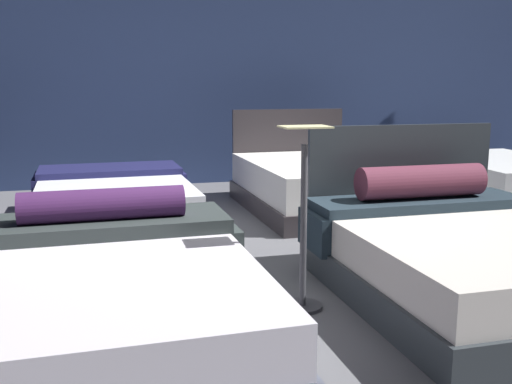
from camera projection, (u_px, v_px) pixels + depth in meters
name	position (u px, v px, depth m)	size (l,w,h in m)	color
ground_plane	(252.00, 252.00, 4.72)	(18.00, 18.00, 0.02)	#5B5B60
showroom_back_wall	(190.00, 52.00, 7.63)	(18.00, 0.06, 3.50)	navy
bed_1	(110.00, 291.00, 3.15)	(1.72, 2.16, 0.69)	#4A4E5C
bed_2	(467.00, 256.00, 3.69)	(1.69, 1.98, 1.03)	#2E3438
bed_5	(114.00, 200.00, 5.70)	(1.59, 2.08, 0.47)	#585760
bed_6	(318.00, 185.00, 6.23)	(1.54, 2.11, 1.04)	#2F2A2D
bed_7	(503.00, 180.00, 6.77)	(1.50, 2.06, 0.48)	#97704D
price_sign	(303.00, 239.00, 3.44)	(0.28, 0.24, 1.10)	#3F3F44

